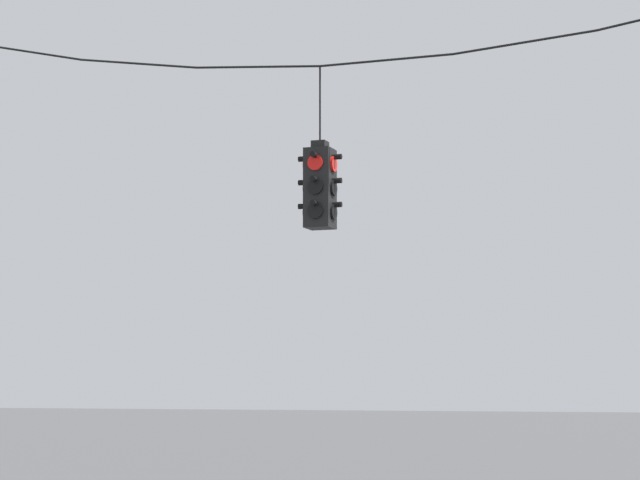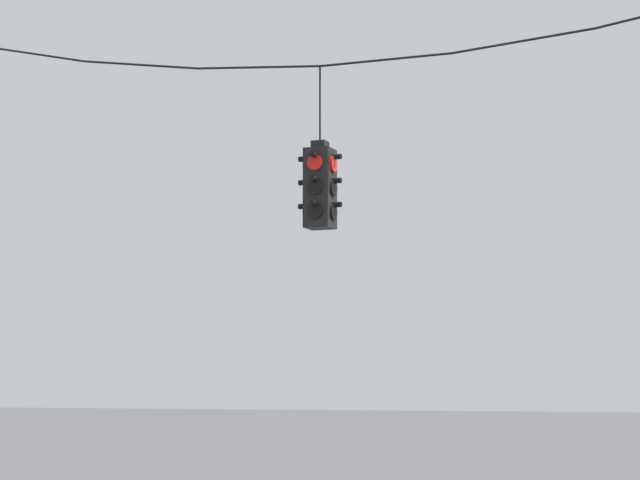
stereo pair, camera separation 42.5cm
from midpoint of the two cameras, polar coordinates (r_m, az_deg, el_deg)
name	(u,v)px [view 2 (the right image)]	position (r m, az deg, el deg)	size (l,w,h in m)	color
span_wire	(385,39)	(15.99, 3.75, 9.15)	(12.28, 0.03, 0.82)	black
traffic_light_near_left_pole	(320,187)	(15.87, 0.77, 2.45)	(0.58, 0.58, 2.11)	black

